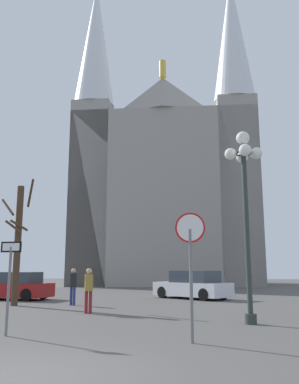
{
  "coord_description": "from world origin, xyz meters",
  "views": [
    {
      "loc": [
        2.62,
        -6.42,
        1.65
      ],
      "look_at": [
        -0.07,
        18.53,
        6.38
      ],
      "focal_mm": 37.99,
      "sensor_mm": 36.0,
      "label": 1
    }
  ],
  "objects": [
    {
      "name": "ground_plane",
      "position": [
        0.0,
        0.0,
        0.0
      ],
      "size": [
        120.0,
        120.0,
        0.0
      ],
      "primitive_type": "plane",
      "color": "#514F4C"
    },
    {
      "name": "street_lamp",
      "position": [
        4.29,
        6.55,
        4.3
      ],
      "size": [
        1.21,
        1.21,
        6.07
      ],
      "color": "#2D3833",
      "rests_on": "ground"
    },
    {
      "name": "bare_tree",
      "position": [
        -5.49,
        11.7,
        2.9
      ],
      "size": [
        1.59,
        1.59,
        5.82
      ],
      "color": "#473323",
      "rests_on": "ground"
    },
    {
      "name": "parked_car_far_white",
      "position": [
        2.54,
        16.81,
        0.71
      ],
      "size": [
        4.52,
        4.16,
        1.52
      ],
      "color": "silver",
      "rests_on": "ground"
    },
    {
      "name": "pedestrian_standing",
      "position": [
        -2.92,
        12.18,
        0.99
      ],
      "size": [
        0.32,
        0.32,
        1.65
      ],
      "color": "navy",
      "rests_on": "ground"
    },
    {
      "name": "cathedral",
      "position": [
        -0.21,
        36.07,
        10.14
      ],
      "size": [
        18.45,
        14.19,
        32.97
      ],
      "color": "gray",
      "rests_on": "ground"
    },
    {
      "name": "stop_sign",
      "position": [
        2.55,
        3.18,
        2.04
      ],
      "size": [
        0.71,
        0.13,
        2.95
      ],
      "color": "slate",
      "rests_on": "ground"
    },
    {
      "name": "one_way_arrow_sign",
      "position": [
        -2.06,
        3.67,
        1.47
      ],
      "size": [
        0.57,
        0.1,
        2.33
      ],
      "color": "slate",
      "rests_on": "ground"
    },
    {
      "name": "parked_car_near_red",
      "position": [
        -7.11,
        15.16,
        0.68
      ],
      "size": [
        4.44,
        2.49,
        1.46
      ],
      "color": "maroon",
      "rests_on": "ground"
    },
    {
      "name": "pedestrian_walking",
      "position": [
        -1.33,
        8.89,
        1.0
      ],
      "size": [
        0.32,
        0.32,
        1.66
      ],
      "color": "maroon",
      "rests_on": "ground"
    }
  ]
}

